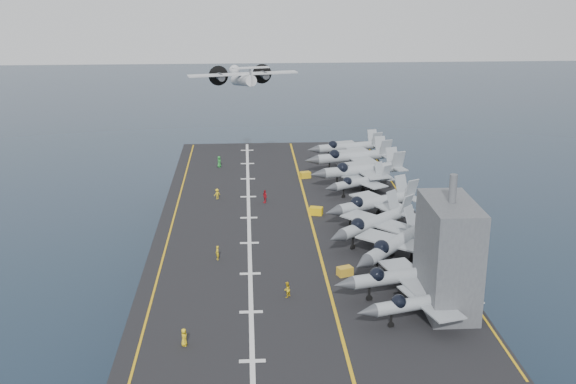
{
  "coord_description": "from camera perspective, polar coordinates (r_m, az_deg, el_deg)",
  "views": [
    {
      "loc": [
        -6.23,
        -99.74,
        46.07
      ],
      "look_at": [
        0.0,
        4.0,
        13.0
      ],
      "focal_mm": 45.0,
      "sensor_mm": 36.0,
      "label": 1
    }
  ],
  "objects": [
    {
      "name": "fighter_jet_1",
      "position": [
        81.84,
        9.11,
        -6.47
      ],
      "size": [
        16.59,
        13.07,
        5.08
      ],
      "primitive_type": null,
      "color": "#A1AAB2",
      "rests_on": "flight_deck"
    },
    {
      "name": "fighter_jet_4",
      "position": [
        105.12,
        6.97,
        -0.74
      ],
      "size": [
        18.85,
        16.78,
        5.47
      ],
      "primitive_type": null,
      "color": "#98A2AA",
      "rests_on": "flight_deck"
    },
    {
      "name": "landing_centerline",
      "position": [
        105.92,
        -3.11,
        -2.04
      ],
      "size": [
        0.5,
        90.0,
        0.02
      ],
      "primitive_type": "cube",
      "color": "silver",
      "rests_on": "flight_deck"
    },
    {
      "name": "hull",
      "position": [
        108.05,
        0.13,
        -4.69
      ],
      "size": [
        36.0,
        90.0,
        10.0
      ],
      "primitive_type": "cube",
      "color": "#56595E",
      "rests_on": "ground"
    },
    {
      "name": "foul_line",
      "position": [
        106.32,
        1.74,
        -1.95
      ],
      "size": [
        0.35,
        90.0,
        0.02
      ],
      "primitive_type": "cube",
      "color": "gold",
      "rests_on": "flight_deck"
    },
    {
      "name": "crew_1",
      "position": [
        91.33,
        -5.6,
        -4.8
      ],
      "size": [
        1.06,
        1.28,
        1.83
      ],
      "primitive_type": "imported",
      "color": "gold",
      "rests_on": "flight_deck"
    },
    {
      "name": "fighter_jet_7",
      "position": [
        129.49,
        5.16,
        2.88
      ],
      "size": [
        18.35,
        14.49,
        5.61
      ],
      "primitive_type": null,
      "color": "#90969D",
      "rests_on": "flight_deck"
    },
    {
      "name": "fighter_jet_8",
      "position": [
        137.48,
        4.82,
        3.65
      ],
      "size": [
        16.59,
        13.02,
        5.09
      ],
      "primitive_type": null,
      "color": "#999FA8",
      "rests_on": "flight_deck"
    },
    {
      "name": "ground",
      "position": [
        110.04,
        0.13,
        -7.1
      ],
      "size": [
        500.0,
        500.0,
        0.0
      ],
      "primitive_type": "plane",
      "color": "#142135",
      "rests_on": "ground"
    },
    {
      "name": "crew_4",
      "position": [
        112.15,
        -1.85,
        -0.35
      ],
      "size": [
        1.24,
        1.46,
        2.07
      ],
      "primitive_type": "imported",
      "color": "red",
      "rests_on": "flight_deck"
    },
    {
      "name": "flight_deck",
      "position": [
        106.18,
        0.13,
        -2.09
      ],
      "size": [
        38.0,
        92.0,
        0.4
      ],
      "primitive_type": "cube",
      "color": "black",
      "rests_on": "hull"
    },
    {
      "name": "fighter_jet_0",
      "position": [
        76.68,
        10.71,
        -8.45
      ],
      "size": [
        15.4,
        12.34,
        4.67
      ],
      "primitive_type": null,
      "color": "#9BA5AB",
      "rests_on": "flight_deck"
    },
    {
      "name": "tow_cart_b",
      "position": [
        107.05,
        2.23,
        -1.5
      ],
      "size": [
        2.17,
        1.73,
        1.14
      ],
      "primitive_type": null,
      "color": "#DFAF0B",
      "rests_on": "flight_deck"
    },
    {
      "name": "tow_cart_c",
      "position": [
        125.32,
        1.37,
        1.36
      ],
      "size": [
        2.02,
        1.6,
        1.06
      ],
      "primitive_type": null,
      "color": "gold",
      "rests_on": "flight_deck"
    },
    {
      "name": "transport_plane",
      "position": [
        154.49,
        -3.56,
        8.79
      ],
      "size": [
        26.36,
        20.78,
        5.53
      ],
      "primitive_type": null,
      "color": "silver"
    },
    {
      "name": "crew_7",
      "position": [
        81.15,
        -0.09,
        -7.71
      ],
      "size": [
        1.27,
        1.3,
        1.82
      ],
      "primitive_type": "imported",
      "color": "yellow",
      "rests_on": "flight_deck"
    },
    {
      "name": "deck_edge_stbd",
      "position": [
        108.77,
        9.91,
        -1.76
      ],
      "size": [
        0.25,
        90.0,
        0.02
      ],
      "primitive_type": "cube",
      "color": "gold",
      "rests_on": "flight_deck"
    },
    {
      "name": "fighter_jet_6",
      "position": [
        121.09,
        5.91,
        1.83
      ],
      "size": [
        18.78,
        14.93,
        5.72
      ],
      "primitive_type": null,
      "color": "#9EA7B0",
      "rests_on": "flight_deck"
    },
    {
      "name": "crew_0",
      "position": [
        72.3,
        -8.22,
        -11.29
      ],
      "size": [
        0.86,
        1.17,
        1.81
      ],
      "primitive_type": "imported",
      "color": "yellow",
      "rests_on": "flight_deck"
    },
    {
      "name": "island_superstructure",
      "position": [
        78.15,
        12.6,
        -3.92
      ],
      "size": [
        5.0,
        10.0,
        15.0
      ],
      "primitive_type": null,
      "color": "#56595E",
      "rests_on": "flight_deck"
    },
    {
      "name": "fighter_jet_2",
      "position": [
        90.1,
        8.52,
        -3.95
      ],
      "size": [
        18.65,
        19.23,
        5.6
      ],
      "primitive_type": null,
      "color": "#9098A0",
      "rests_on": "flight_deck"
    },
    {
      "name": "fighter_jet_3",
      "position": [
        97.06,
        6.81,
        -2.32
      ],
      "size": [
        18.61,
        18.24,
        5.44
      ],
      "primitive_type": null,
      "color": "gray",
      "rests_on": "flight_deck"
    },
    {
      "name": "fighter_jet_5",
      "position": [
        116.63,
        5.79,
        0.88
      ],
      "size": [
        15.23,
        13.72,
        4.41
      ],
      "primitive_type": null,
      "color": "#A1A9B0",
      "rests_on": "flight_deck"
    },
    {
      "name": "deck_edge_port",
      "position": [
        106.47,
        -9.05,
        -2.14
      ],
      "size": [
        0.25,
        90.0,
        0.02
      ],
      "primitive_type": "cube",
      "color": "gold",
      "rests_on": "flight_deck"
    },
    {
      "name": "crew_3",
      "position": [
        114.47,
        -5.62,
        -0.15
      ],
      "size": [
        1.21,
        1.09,
        1.68
      ],
      "primitive_type": "imported",
      "color": "yellow",
      "rests_on": "flight_deck"
    },
    {
      "name": "tow_cart_a",
      "position": [
        86.9,
        4.52,
        -6.26
      ],
      "size": [
        2.07,
        1.71,
        1.06
      ],
      "primitive_type": null,
      "color": "gold",
      "rests_on": "flight_deck"
    },
    {
      "name": "crew_5",
      "position": [
        132.41,
        -5.46,
        2.4
      ],
      "size": [
        1.02,
        1.36,
        2.05
      ],
      "primitive_type": "imported",
      "color": "#268C33",
      "rests_on": "flight_deck"
    }
  ]
}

